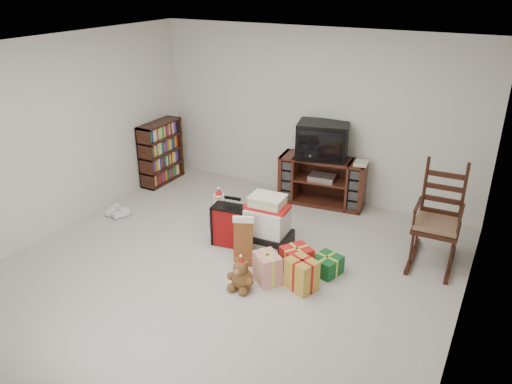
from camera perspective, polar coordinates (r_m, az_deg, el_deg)
room at (r=5.32m, az=-3.69°, el=2.49°), size 5.01×5.01×2.51m
tv_stand at (r=7.41m, az=7.58°, el=1.27°), size 1.29×0.59×0.71m
bookshelf at (r=8.24m, az=-10.80°, el=4.35°), size 0.27×0.82×1.00m
rocking_chair at (r=6.22m, az=19.97°, el=-3.86°), size 0.55×0.87×1.28m
gift_pile at (r=6.11m, az=1.29°, el=-4.09°), size 0.60×0.45×0.72m
red_suitcase at (r=6.27m, az=-2.98°, el=-3.84°), size 0.44×0.27×0.63m
stocking at (r=5.86m, az=-1.46°, el=-5.55°), size 0.31×0.23×0.61m
teddy_bear at (r=5.48m, az=-1.64°, el=-9.55°), size 0.25×0.22×0.37m
santa_figurine at (r=6.49m, az=2.57°, el=-3.34°), size 0.27×0.26×0.56m
mrs_claus_figurine at (r=6.55m, az=-4.20°, el=-2.77°), size 0.32×0.30×0.65m
sneaker_pair at (r=7.35m, az=-15.53°, el=-2.31°), size 0.32×0.27×0.09m
gift_cluster at (r=5.62m, az=4.99°, el=-9.00°), size 0.61×0.94×0.28m
crt_television at (r=7.22m, az=7.60°, el=5.86°), size 0.81×0.67×0.52m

